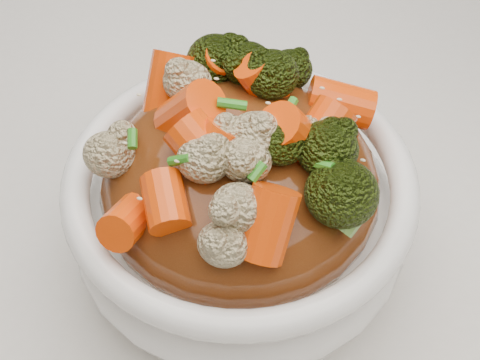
% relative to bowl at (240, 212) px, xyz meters
% --- Properties ---
extents(tablecloth, '(1.20, 0.80, 0.04)m').
position_rel_bowl_xyz_m(tablecloth, '(0.02, 0.05, -0.06)').
color(tablecloth, silver).
rests_on(tablecloth, dining_table).
extents(bowl, '(0.24, 0.24, 0.08)m').
position_rel_bowl_xyz_m(bowl, '(0.00, 0.00, 0.00)').
color(bowl, white).
rests_on(bowl, tablecloth).
extents(sauce_base, '(0.19, 0.19, 0.09)m').
position_rel_bowl_xyz_m(sauce_base, '(0.00, -0.00, 0.03)').
color(sauce_base, '#5E2C10').
rests_on(sauce_base, bowl).
extents(carrots, '(0.19, 0.19, 0.05)m').
position_rel_bowl_xyz_m(carrots, '(0.00, -0.00, 0.08)').
color(carrots, '#FE4B08').
rests_on(carrots, sauce_base).
extents(broccoli, '(0.19, 0.19, 0.04)m').
position_rel_bowl_xyz_m(broccoli, '(0.00, -0.00, 0.08)').
color(broccoli, black).
rests_on(broccoli, sauce_base).
extents(cauliflower, '(0.19, 0.19, 0.03)m').
position_rel_bowl_xyz_m(cauliflower, '(0.00, -0.00, 0.08)').
color(cauliflower, beige).
rests_on(cauliflower, sauce_base).
extents(scallions, '(0.14, 0.14, 0.02)m').
position_rel_bowl_xyz_m(scallions, '(0.00, 0.00, 0.09)').
color(scallions, '#2D831E').
rests_on(scallions, sauce_base).
extents(sesame_seeds, '(0.17, 0.17, 0.01)m').
position_rel_bowl_xyz_m(sesame_seeds, '(0.00, 0.00, 0.09)').
color(sesame_seeds, beige).
rests_on(sesame_seeds, sauce_base).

